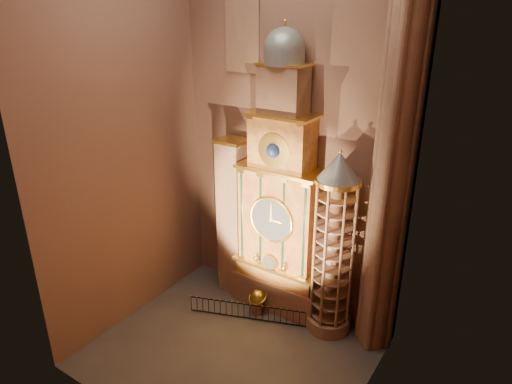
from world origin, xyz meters
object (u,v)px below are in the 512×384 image
Objects in this scene: astronomical_clock at (281,208)px; stair_turret at (333,248)px; celestial_globe at (258,300)px; portrait_tower at (233,218)px; iron_railing at (250,312)px.

astronomical_clock reaches higher than stair_turret.
celestial_globe is at bearing -113.11° from astronomical_clock.
portrait_tower reaches higher than celestial_globe.
astronomical_clock is 10.26× the size of celestial_globe.
astronomical_clock is 3.73m from portrait_tower.
astronomical_clock is at bearing 175.70° from stair_turret.
iron_railing is at bearing -93.08° from celestial_globe.
portrait_tower is at bearing 179.71° from astronomical_clock.
stair_turret is 6.58m from iron_railing.
astronomical_clock is 1.55× the size of stair_turret.
portrait_tower is 5.79m from iron_railing.
astronomical_clock is 3.78m from stair_turret.
celestial_globe is at bearing 86.92° from iron_railing.
celestial_globe is (-0.62, -1.45, -5.70)m from astronomical_clock.
astronomical_clock reaches higher than portrait_tower.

